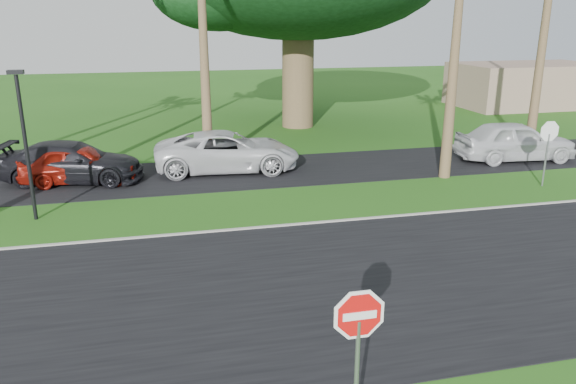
% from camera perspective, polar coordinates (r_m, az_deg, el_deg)
% --- Properties ---
extents(ground, '(120.00, 120.00, 0.00)m').
position_cam_1_polar(ground, '(11.56, -0.92, -14.54)').
color(ground, '#225314').
rests_on(ground, ground).
extents(road, '(120.00, 8.00, 0.02)m').
position_cam_1_polar(road, '(13.26, -2.82, -10.05)').
color(road, black).
rests_on(road, ground).
extents(parking_strip, '(120.00, 5.00, 0.02)m').
position_cam_1_polar(parking_strip, '(23.01, -7.67, 1.79)').
color(parking_strip, black).
rests_on(parking_strip, ground).
extents(curb, '(120.00, 0.12, 0.06)m').
position_cam_1_polar(curb, '(16.91, -5.37, -3.82)').
color(curb, gray).
rests_on(curb, ground).
extents(stop_sign_near, '(1.05, 0.07, 2.62)m').
position_cam_1_polar(stop_sign_near, '(8.30, 7.15, -14.23)').
color(stop_sign_near, gray).
rests_on(stop_sign_near, ground).
extents(stop_sign_far, '(1.05, 0.07, 2.62)m').
position_cam_1_polar(stop_sign_far, '(22.96, 24.94, 4.82)').
color(stop_sign_far, gray).
rests_on(stop_sign_far, ground).
extents(streetlight_right, '(0.45, 0.25, 4.64)m').
position_cam_1_polar(streetlight_right, '(18.83, -25.19, 5.10)').
color(streetlight_right, black).
rests_on(streetlight_right, ground).
extents(building_far, '(10.00, 6.00, 3.00)m').
position_cam_1_polar(building_far, '(44.38, 23.11, 9.98)').
color(building_far, gray).
rests_on(building_far, ground).
extents(car_red, '(4.49, 2.04, 1.49)m').
position_cam_1_polar(car_red, '(22.88, -20.35, 2.66)').
color(car_red, maroon).
rests_on(car_red, ground).
extents(car_dark, '(5.66, 3.21, 1.55)m').
position_cam_1_polar(car_dark, '(23.12, -21.08, 2.80)').
color(car_dark, black).
rests_on(car_dark, ground).
extents(car_minivan, '(6.09, 3.18, 1.64)m').
position_cam_1_polar(car_minivan, '(23.30, -6.16, 4.09)').
color(car_minivan, silver).
rests_on(car_minivan, ground).
extents(car_pickup, '(5.33, 2.52, 1.76)m').
position_cam_1_polar(car_pickup, '(26.83, 22.06, 4.80)').
color(car_pickup, silver).
rests_on(car_pickup, ground).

